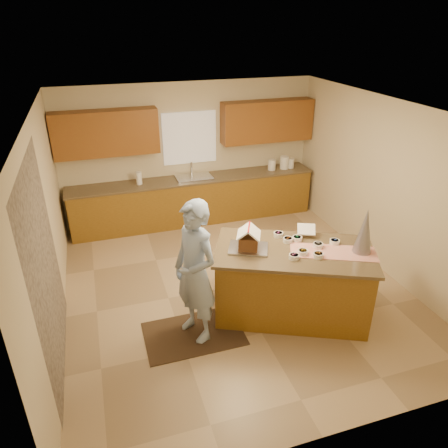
{
  "coord_description": "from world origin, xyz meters",
  "views": [
    {
      "loc": [
        -1.8,
        -5.13,
        3.78
      ],
      "look_at": [
        -0.1,
        0.2,
        1.0
      ],
      "focal_mm": 33.74,
      "sensor_mm": 36.0,
      "label": 1
    }
  ],
  "objects_px": {
    "island_base": "(292,283)",
    "tinsel_tree": "(365,231)",
    "gingerbread_house": "(249,240)",
    "boy": "(195,273)"
  },
  "relations": [
    {
      "from": "island_base",
      "to": "tinsel_tree",
      "type": "xyz_separation_m",
      "value": [
        0.81,
        -0.31,
        0.83
      ]
    },
    {
      "from": "island_base",
      "to": "tinsel_tree",
      "type": "relative_size",
      "value": 3.27
    },
    {
      "from": "island_base",
      "to": "gingerbread_house",
      "type": "distance_m",
      "value": 0.91
    },
    {
      "from": "gingerbread_house",
      "to": "island_base",
      "type": "bearing_deg",
      "value": -19.33
    },
    {
      "from": "island_base",
      "to": "boy",
      "type": "xyz_separation_m",
      "value": [
        -1.36,
        -0.04,
        0.47
      ]
    },
    {
      "from": "boy",
      "to": "gingerbread_house",
      "type": "distance_m",
      "value": 0.84
    },
    {
      "from": "boy",
      "to": "gingerbread_house",
      "type": "height_order",
      "value": "boy"
    },
    {
      "from": "island_base",
      "to": "boy",
      "type": "bearing_deg",
      "value": -153.86
    },
    {
      "from": "tinsel_tree",
      "to": "boy",
      "type": "distance_m",
      "value": 2.21
    },
    {
      "from": "island_base",
      "to": "tinsel_tree",
      "type": "distance_m",
      "value": 1.2
    }
  ]
}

